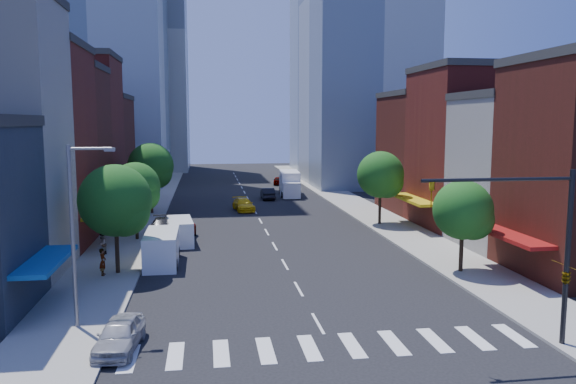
{
  "coord_description": "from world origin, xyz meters",
  "views": [
    {
      "loc": [
        -5.54,
        -27.04,
        10.25
      ],
      "look_at": [
        0.54,
        14.12,
        5.0
      ],
      "focal_mm": 35.0,
      "sensor_mm": 36.0,
      "label": 1
    }
  ],
  "objects_px": {
    "taxi": "(244,205)",
    "traffic_car_far": "(278,181)",
    "pedestrian_near": "(103,262)",
    "parked_car_rear": "(163,227)",
    "cargo_van_near": "(162,249)",
    "traffic_car_oncoming": "(268,193)",
    "parked_car_second": "(163,246)",
    "parked_car_third": "(180,232)",
    "box_truck": "(290,184)",
    "cargo_van_far": "(180,232)",
    "pedestrian_far": "(102,244)",
    "parked_car_front": "(120,335)"
  },
  "relations": [
    {
      "from": "taxi",
      "to": "traffic_car_far",
      "type": "bearing_deg",
      "value": 66.09
    },
    {
      "from": "pedestrian_near",
      "to": "parked_car_rear",
      "type": "bearing_deg",
      "value": -11.9
    },
    {
      "from": "cargo_van_near",
      "to": "taxi",
      "type": "relative_size",
      "value": 1.16
    },
    {
      "from": "cargo_van_near",
      "to": "traffic_car_oncoming",
      "type": "height_order",
      "value": "cargo_van_near"
    },
    {
      "from": "parked_car_second",
      "to": "traffic_car_oncoming",
      "type": "bearing_deg",
      "value": 64.52
    },
    {
      "from": "parked_car_third",
      "to": "box_truck",
      "type": "height_order",
      "value": "box_truck"
    },
    {
      "from": "cargo_van_far",
      "to": "traffic_car_far",
      "type": "height_order",
      "value": "cargo_van_far"
    },
    {
      "from": "cargo_van_near",
      "to": "taxi",
      "type": "xyz_separation_m",
      "value": [
        7.48,
        23.88,
        -0.49
      ]
    },
    {
      "from": "parked_car_third",
      "to": "parked_car_rear",
      "type": "bearing_deg",
      "value": 124.62
    },
    {
      "from": "cargo_van_far",
      "to": "taxi",
      "type": "distance_m",
      "value": 18.06
    },
    {
      "from": "cargo_van_near",
      "to": "parked_car_second",
      "type": "bearing_deg",
      "value": 93.14
    },
    {
      "from": "pedestrian_far",
      "to": "box_truck",
      "type": "bearing_deg",
      "value": 161.86
    },
    {
      "from": "parked_car_second",
      "to": "taxi",
      "type": "xyz_separation_m",
      "value": [
        7.66,
        20.65,
        -0.01
      ]
    },
    {
      "from": "cargo_van_far",
      "to": "traffic_car_far",
      "type": "xyz_separation_m",
      "value": [
        13.9,
        42.85,
        -0.38
      ]
    },
    {
      "from": "cargo_van_far",
      "to": "pedestrian_far",
      "type": "xyz_separation_m",
      "value": [
        -5.67,
        -3.85,
        -0.03
      ]
    },
    {
      "from": "parked_car_rear",
      "to": "box_truck",
      "type": "height_order",
      "value": "box_truck"
    },
    {
      "from": "parked_car_front",
      "to": "traffic_car_far",
      "type": "bearing_deg",
      "value": 82.57
    },
    {
      "from": "cargo_van_far",
      "to": "taxi",
      "type": "xyz_separation_m",
      "value": [
        6.48,
        16.86,
        -0.33
      ]
    },
    {
      "from": "box_truck",
      "to": "parked_car_front",
      "type": "bearing_deg",
      "value": -102.27
    },
    {
      "from": "parked_car_second",
      "to": "parked_car_third",
      "type": "bearing_deg",
      "value": 73.39
    },
    {
      "from": "parked_car_second",
      "to": "box_truck",
      "type": "bearing_deg",
      "value": 61.19
    },
    {
      "from": "parked_car_front",
      "to": "box_truck",
      "type": "height_order",
      "value": "box_truck"
    },
    {
      "from": "parked_car_front",
      "to": "cargo_van_far",
      "type": "height_order",
      "value": "cargo_van_far"
    },
    {
      "from": "cargo_van_near",
      "to": "pedestrian_near",
      "type": "distance_m",
      "value": 4.49
    },
    {
      "from": "taxi",
      "to": "pedestrian_far",
      "type": "height_order",
      "value": "pedestrian_far"
    },
    {
      "from": "taxi",
      "to": "pedestrian_far",
      "type": "distance_m",
      "value": 24.01
    },
    {
      "from": "cargo_van_near",
      "to": "pedestrian_far",
      "type": "height_order",
      "value": "cargo_van_near"
    },
    {
      "from": "parked_car_rear",
      "to": "cargo_van_near",
      "type": "distance_m",
      "value": 11.11
    },
    {
      "from": "parked_car_second",
      "to": "taxi",
      "type": "distance_m",
      "value": 22.03
    },
    {
      "from": "parked_car_third",
      "to": "cargo_van_far",
      "type": "distance_m",
      "value": 1.4
    },
    {
      "from": "taxi",
      "to": "parked_car_front",
      "type": "bearing_deg",
      "value": -109.88
    },
    {
      "from": "parked_car_rear",
      "to": "cargo_van_near",
      "type": "relative_size",
      "value": 0.92
    },
    {
      "from": "traffic_car_far",
      "to": "parked_car_rear",
      "type": "bearing_deg",
      "value": 75.31
    },
    {
      "from": "parked_car_third",
      "to": "traffic_car_far",
      "type": "xyz_separation_m",
      "value": [
        13.98,
        41.48,
        -0.09
      ]
    },
    {
      "from": "parked_car_second",
      "to": "cargo_van_near",
      "type": "relative_size",
      "value": 0.77
    },
    {
      "from": "parked_car_front",
      "to": "parked_car_second",
      "type": "relative_size",
      "value": 0.98
    },
    {
      "from": "parked_car_front",
      "to": "parked_car_rear",
      "type": "xyz_separation_m",
      "value": [
        0.0,
        26.2,
        0.03
      ]
    },
    {
      "from": "taxi",
      "to": "pedestrian_near",
      "type": "xyz_separation_m",
      "value": [
        -11.08,
        -26.55,
        0.34
      ]
    },
    {
      "from": "traffic_car_far",
      "to": "pedestrian_near",
      "type": "height_order",
      "value": "pedestrian_near"
    },
    {
      "from": "parked_car_third",
      "to": "cargo_van_far",
      "type": "relative_size",
      "value": 1.06
    },
    {
      "from": "cargo_van_far",
      "to": "box_truck",
      "type": "bearing_deg",
      "value": 59.12
    },
    {
      "from": "box_truck",
      "to": "pedestrian_near",
      "type": "relative_size",
      "value": 4.72
    },
    {
      "from": "traffic_car_oncoming",
      "to": "pedestrian_near",
      "type": "distance_m",
      "value": 38.81
    },
    {
      "from": "parked_car_second",
      "to": "box_truck",
      "type": "relative_size",
      "value": 0.51
    },
    {
      "from": "pedestrian_near",
      "to": "cargo_van_near",
      "type": "bearing_deg",
      "value": -53.64
    },
    {
      "from": "parked_car_front",
      "to": "cargo_van_far",
      "type": "relative_size",
      "value": 0.84
    },
    {
      "from": "cargo_van_far",
      "to": "parked_car_rear",
      "type": "bearing_deg",
      "value": 107.66
    },
    {
      "from": "parked_car_second",
      "to": "traffic_car_oncoming",
      "type": "distance_m",
      "value": 32.06
    },
    {
      "from": "parked_car_rear",
      "to": "cargo_van_near",
      "type": "height_order",
      "value": "cargo_van_near"
    },
    {
      "from": "parked_car_second",
      "to": "pedestrian_far",
      "type": "xyz_separation_m",
      "value": [
        -4.49,
        -0.05,
        0.29
      ]
    }
  ]
}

